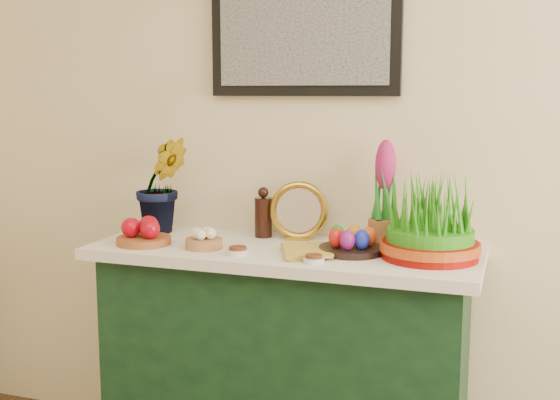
{
  "coord_description": "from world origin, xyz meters",
  "views": [
    {
      "loc": [
        0.34,
        -0.35,
        1.45
      ],
      "look_at": [
        -0.45,
        1.95,
        1.07
      ],
      "focal_mm": 45.0,
      "sensor_mm": 36.0,
      "label": 1
    }
  ],
  "objects_px": {
    "hyacinth_green": "(162,169)",
    "sideboard": "(284,369)",
    "wheatgrass_sabzeh": "(430,223)",
    "mirror": "(299,211)",
    "book": "(283,250)"
  },
  "relations": [
    {
      "from": "hyacinth_green",
      "to": "sideboard",
      "type": "bearing_deg",
      "value": -50.76
    },
    {
      "from": "hyacinth_green",
      "to": "wheatgrass_sabzeh",
      "type": "xyz_separation_m",
      "value": [
        1.07,
        -0.11,
        -0.13
      ]
    },
    {
      "from": "sideboard",
      "to": "mirror",
      "type": "xyz_separation_m",
      "value": [
        0.01,
        0.15,
        0.57
      ]
    },
    {
      "from": "wheatgrass_sabzeh",
      "to": "book",
      "type": "bearing_deg",
      "value": -167.57
    },
    {
      "from": "mirror",
      "to": "book",
      "type": "height_order",
      "value": "mirror"
    },
    {
      "from": "book",
      "to": "mirror",
      "type": "bearing_deg",
      "value": 72.34
    },
    {
      "from": "wheatgrass_sabzeh",
      "to": "hyacinth_green",
      "type": "bearing_deg",
      "value": 174.18
    },
    {
      "from": "mirror",
      "to": "wheatgrass_sabzeh",
      "type": "xyz_separation_m",
      "value": [
        0.51,
        -0.15,
        0.01
      ]
    },
    {
      "from": "sideboard",
      "to": "wheatgrass_sabzeh",
      "type": "relative_size",
      "value": 3.87
    },
    {
      "from": "sideboard",
      "to": "wheatgrass_sabzeh",
      "type": "distance_m",
      "value": 0.78
    },
    {
      "from": "book",
      "to": "wheatgrass_sabzeh",
      "type": "distance_m",
      "value": 0.51
    },
    {
      "from": "hyacinth_green",
      "to": "mirror",
      "type": "height_order",
      "value": "hyacinth_green"
    },
    {
      "from": "sideboard",
      "to": "book",
      "type": "bearing_deg",
      "value": -74.42
    },
    {
      "from": "wheatgrass_sabzeh",
      "to": "sideboard",
      "type": "bearing_deg",
      "value": 179.21
    },
    {
      "from": "mirror",
      "to": "wheatgrass_sabzeh",
      "type": "height_order",
      "value": "wheatgrass_sabzeh"
    }
  ]
}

